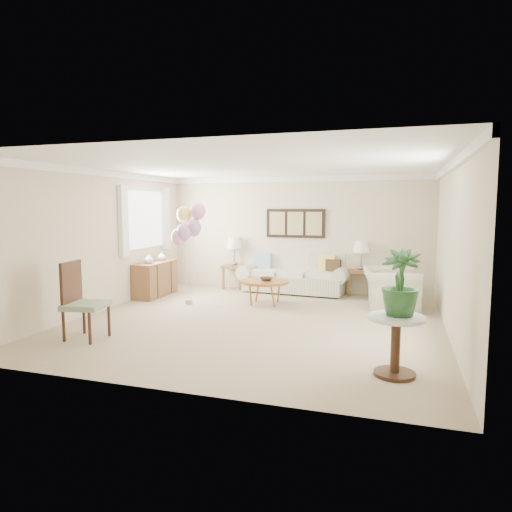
# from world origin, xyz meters

# --- Properties ---
(ground_plane) EXTENTS (6.00, 6.00, 0.00)m
(ground_plane) POSITION_xyz_m (0.00, 0.00, 0.00)
(ground_plane) COLOR tan
(room_shell) EXTENTS (6.04, 6.04, 2.60)m
(room_shell) POSITION_xyz_m (-0.11, 0.09, 1.63)
(room_shell) COLOR beige
(room_shell) RESTS_ON ground
(wall_art_triptych) EXTENTS (1.35, 0.06, 0.65)m
(wall_art_triptych) POSITION_xyz_m (0.00, 2.96, 1.55)
(wall_art_triptych) COLOR black
(wall_art_triptych) RESTS_ON ground
(sofa) EXTENTS (2.51, 1.07, 0.90)m
(sofa) POSITION_xyz_m (0.03, 2.86, 0.36)
(sofa) COLOR beige
(sofa) RESTS_ON ground
(end_table_left) EXTENTS (0.52, 0.47, 0.56)m
(end_table_left) POSITION_xyz_m (-1.44, 2.86, 0.47)
(end_table_left) COLOR brown
(end_table_left) RESTS_ON ground
(end_table_right) EXTENTS (0.52, 0.47, 0.57)m
(end_table_right) POSITION_xyz_m (1.47, 2.95, 0.48)
(end_table_right) COLOR brown
(end_table_right) RESTS_ON ground
(lamp_left) EXTENTS (0.37, 0.37, 0.65)m
(lamp_left) POSITION_xyz_m (-1.44, 2.86, 1.06)
(lamp_left) COLOR gray
(lamp_left) RESTS_ON end_table_left
(lamp_right) EXTENTS (0.35, 0.35, 0.62)m
(lamp_right) POSITION_xyz_m (1.47, 2.95, 1.04)
(lamp_right) COLOR gray
(lamp_right) RESTS_ON end_table_right
(coffee_table) EXTENTS (0.95, 0.95, 0.48)m
(coffee_table) POSITION_xyz_m (-0.25, 1.40, 0.44)
(coffee_table) COLOR #936223
(coffee_table) RESTS_ON ground
(decor_bowl) EXTENTS (0.32, 0.32, 0.07)m
(decor_bowl) POSITION_xyz_m (-0.22, 1.37, 0.51)
(decor_bowl) COLOR #322820
(decor_bowl) RESTS_ON coffee_table
(armchair) EXTENTS (1.12, 1.25, 0.75)m
(armchair) POSITION_xyz_m (2.12, 1.83, 0.37)
(armchair) COLOR beige
(armchair) RESTS_ON ground
(side_table) EXTENTS (0.65, 0.65, 0.70)m
(side_table) POSITION_xyz_m (2.26, -1.82, 0.53)
(side_table) COLOR silver
(side_table) RESTS_ON ground
(potted_plant) EXTENTS (0.48, 0.48, 0.76)m
(potted_plant) POSITION_xyz_m (2.28, -1.79, 1.08)
(potted_plant) COLOR #1D4B22
(potted_plant) RESTS_ON side_table
(accent_chair) EXTENTS (0.64, 0.64, 1.14)m
(accent_chair) POSITION_xyz_m (-2.15, -1.66, 0.59)
(accent_chair) COLOR gray
(accent_chair) RESTS_ON ground
(credenza) EXTENTS (0.46, 1.20, 0.74)m
(credenza) POSITION_xyz_m (-2.76, 1.50, 0.37)
(credenza) COLOR brown
(credenza) RESTS_ON ground
(vase_white) EXTENTS (0.23, 0.23, 0.20)m
(vase_white) POSITION_xyz_m (-2.74, 1.23, 0.84)
(vase_white) COLOR #B0B4C9
(vase_white) RESTS_ON credenza
(vase_sage) EXTENTS (0.21, 0.21, 0.20)m
(vase_sage) POSITION_xyz_m (-2.74, 1.77, 0.84)
(vase_sage) COLOR beige
(vase_sage) RESTS_ON credenza
(balloon_cluster) EXTENTS (0.64, 0.48, 2.01)m
(balloon_cluster) POSITION_xyz_m (-1.68, 0.92, 1.57)
(balloon_cluster) COLOR gray
(balloon_cluster) RESTS_ON ground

